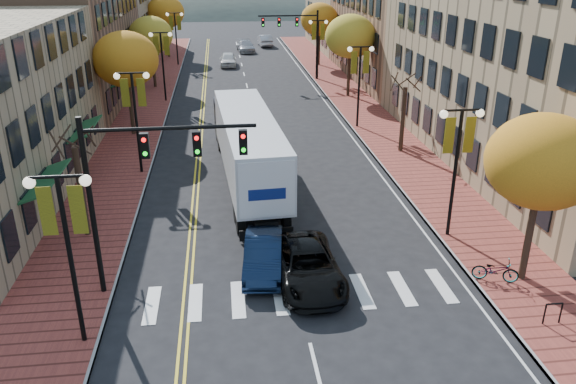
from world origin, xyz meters
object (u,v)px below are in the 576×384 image
object	(u,v)px
navy_sedan	(263,255)
black_suv	(308,266)
bicycle	(495,270)
semi_truck	(246,140)

from	to	relation	value
navy_sedan	black_suv	distance (m)	2.02
black_suv	navy_sedan	bearing A→B (deg)	143.47
bicycle	navy_sedan	bearing A→B (deg)	97.29
bicycle	semi_truck	bearing A→B (deg)	57.08
black_suv	semi_truck	bearing A→B (deg)	96.80
semi_truck	black_suv	bearing A→B (deg)	-84.57
semi_truck	navy_sedan	xyz separation A→B (m)	(0.15, -10.24, -1.70)
semi_truck	bicycle	distance (m)	15.47
bicycle	black_suv	bearing A→B (deg)	102.89
navy_sedan	semi_truck	bearing A→B (deg)	97.31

